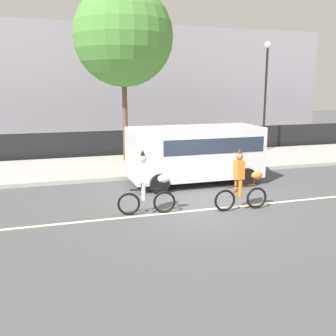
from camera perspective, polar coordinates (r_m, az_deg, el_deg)
The scene contains 10 objects.
ground_plane at distance 12.56m, azimuth 4.90°, elevation -5.33°, with size 80.00×80.00×0.00m, color #4C4C4F.
road_centre_line at distance 12.12m, azimuth 5.79°, elevation -5.97°, with size 36.00×0.14×0.01m, color beige.
sidewalk_curb at distance 18.54m, azimuth -2.69°, elevation 0.54°, with size 60.00×5.00×0.15m, color #ADAAA3.
fence_line at distance 21.22m, azimuth -4.70°, elevation 3.66°, with size 40.00×0.08×1.40m, color black.
building_backdrop at distance 29.56m, azimuth -7.32°, elevation 11.83°, with size 28.00×8.00×7.50m, color #99939E.
parade_cyclist_zebra at distance 11.43m, azimuth -3.06°, elevation -2.67°, with size 1.71×0.51×1.92m.
parade_cyclist_orange at distance 12.01m, azimuth 10.68°, elevation -2.14°, with size 1.72×0.50×1.92m.
parked_van_white at distance 15.03m, azimuth 4.18°, elevation 2.53°, with size 5.00×2.22×2.18m.
street_lamp_post at distance 22.39m, azimuth 14.04°, elevation 12.22°, with size 0.36×0.36×5.86m.
street_tree_near_lamp at distance 19.07m, azimuth -6.51°, elevation 18.46°, with size 4.59×4.59×8.08m.
Camera 1 is at (-4.59, -11.10, 3.69)m, focal length 42.00 mm.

